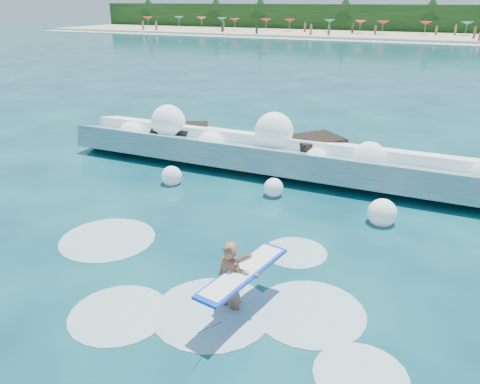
{
  "coord_description": "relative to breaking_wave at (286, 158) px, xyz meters",
  "views": [
    {
      "loc": [
        6.23,
        -8.46,
        5.95
      ],
      "look_at": [
        1.5,
        2.0,
        1.2
      ],
      "focal_mm": 35.0,
      "sensor_mm": 36.0,
      "label": 1
    }
  ],
  "objects": [
    {
      "name": "ground",
      "position": [
        -0.99,
        -7.2,
        -0.52
      ],
      "size": [
        200.0,
        200.0,
        0.0
      ],
      "primitive_type": "plane",
      "color": "#07283B",
      "rests_on": "ground"
    },
    {
      "name": "beach",
      "position": [
        -0.99,
        70.8,
        -0.32
      ],
      "size": [
        140.0,
        20.0,
        0.4
      ],
      "primitive_type": "cube",
      "color": "tan",
      "rests_on": "ground"
    },
    {
      "name": "wet_band",
      "position": [
        -0.99,
        59.8,
        -0.48
      ],
      "size": [
        140.0,
        5.0,
        0.08
      ],
      "primitive_type": "cube",
      "color": "silver",
      "rests_on": "ground"
    },
    {
      "name": "treeline",
      "position": [
        -0.99,
        80.8,
        1.98
      ],
      "size": [
        140.0,
        4.0,
        5.0
      ],
      "primitive_type": "cube",
      "color": "black",
      "rests_on": "ground"
    },
    {
      "name": "breaking_wave",
      "position": [
        0.0,
        0.0,
        0.0
      ],
      "size": [
        17.18,
        2.71,
        1.48
      ],
      "color": "teal",
      "rests_on": "ground"
    },
    {
      "name": "rock_cluster",
      "position": [
        -2.28,
        0.65,
        -0.09
      ],
      "size": [
        8.3,
        3.16,
        1.33
      ],
      "color": "black",
      "rests_on": "ground"
    },
    {
      "name": "surfer_with_board",
      "position": [
        1.79,
        -8.4,
        0.16
      ],
      "size": [
        1.17,
        2.99,
        1.83
      ],
      "color": "brown",
      "rests_on": "ground"
    },
    {
      "name": "wave_spray",
      "position": [
        -0.14,
        -0.23,
        0.48
      ],
      "size": [
        14.5,
        4.52,
        2.2
      ],
      "color": "white",
      "rests_on": "ground"
    },
    {
      "name": "surf_foam",
      "position": [
        0.8,
        -8.02,
        -0.52
      ],
      "size": [
        9.25,
        5.75,
        0.13
      ],
      "color": "silver",
      "rests_on": "ground"
    },
    {
      "name": "beach_umbrellas",
      "position": [
        -0.81,
        72.57,
        1.73
      ],
      "size": [
        111.24,
        6.73,
        0.5
      ],
      "color": "red",
      "rests_on": "ground"
    },
    {
      "name": "beachgoers",
      "position": [
        -1.68,
        67.69,
        0.6
      ],
      "size": [
        85.08,
        12.4,
        1.94
      ],
      "color": "#3F332D",
      "rests_on": "ground"
    }
  ]
}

